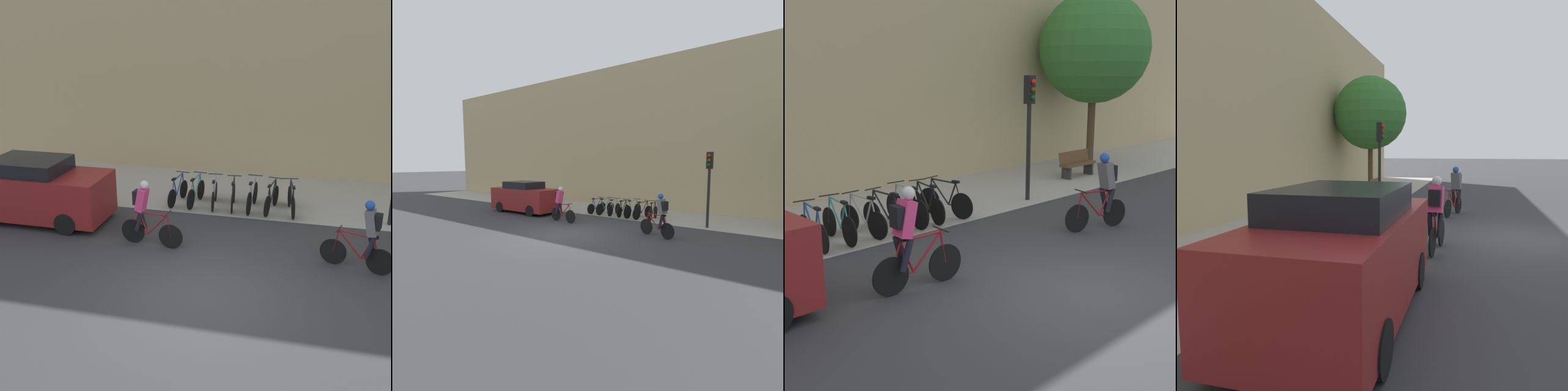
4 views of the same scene
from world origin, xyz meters
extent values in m
plane|color=#333335|center=(0.00, 0.00, 0.00)|extent=(200.00, 200.00, 0.00)
cube|color=#A39E93|center=(0.00, 6.75, 0.00)|extent=(44.00, 4.50, 0.01)
cube|color=tan|center=(0.00, 9.30, 4.77)|extent=(44.00, 0.60, 9.55)
cylinder|color=black|center=(-1.32, 2.01, 0.33)|extent=(0.66, 0.10, 0.66)
cylinder|color=black|center=(-2.38, 2.12, 0.33)|extent=(0.66, 0.10, 0.66)
cylinder|color=maroon|center=(-1.68, 2.05, 0.61)|extent=(0.59, 0.10, 0.62)
cylinder|color=maroon|center=(-2.07, 2.09, 0.60)|extent=(0.27, 0.07, 0.58)
cylinder|color=maroon|center=(-1.80, 2.06, 0.89)|extent=(0.79, 0.12, 0.07)
cylinder|color=maroon|center=(-2.17, 2.10, 0.32)|extent=(0.43, 0.07, 0.05)
cylinder|color=maroon|center=(-2.29, 2.11, 0.60)|extent=(0.22, 0.05, 0.56)
cylinder|color=maroon|center=(-1.36, 2.02, 0.62)|extent=(0.12, 0.05, 0.59)
cylinder|color=black|center=(-1.40, 2.02, 0.95)|extent=(0.07, 0.46, 0.03)
cube|color=black|center=(-2.19, 2.10, 0.92)|extent=(0.21, 0.10, 0.06)
cube|color=#DB3875|center=(-2.09, 2.09, 1.25)|extent=(0.35, 0.35, 0.63)
sphere|color=silver|center=(-2.01, 2.08, 1.66)|extent=(0.24, 0.24, 0.22)
cylinder|color=black|center=(-2.15, 1.99, 0.67)|extent=(0.28, 0.14, 0.56)
cylinder|color=black|center=(-2.13, 2.21, 0.67)|extent=(0.25, 0.13, 0.56)
cube|color=black|center=(-2.23, 2.11, 1.30)|extent=(0.17, 0.27, 0.36)
cylinder|color=black|center=(2.72, 2.14, 0.32)|extent=(0.63, 0.22, 0.64)
cylinder|color=black|center=(3.77, 1.83, 0.32)|extent=(0.63, 0.22, 0.64)
cylinder|color=maroon|center=(3.08, 2.03, 0.60)|extent=(0.58, 0.21, 0.62)
cylinder|color=maroon|center=(3.47, 1.92, 0.59)|extent=(0.28, 0.12, 0.58)
cylinder|color=maroon|center=(3.20, 2.00, 0.89)|extent=(0.79, 0.27, 0.07)
cylinder|color=maroon|center=(3.56, 1.89, 0.31)|extent=(0.43, 0.16, 0.05)
cylinder|color=maroon|center=(3.68, 1.85, 0.60)|extent=(0.23, 0.10, 0.56)
cylinder|color=maroon|center=(2.77, 2.12, 0.61)|extent=(0.13, 0.07, 0.59)
cylinder|color=black|center=(2.81, 2.11, 0.94)|extent=(0.16, 0.45, 0.03)
cube|color=black|center=(3.58, 1.88, 0.91)|extent=(0.21, 0.13, 0.06)
cube|color=#5B5B60|center=(3.49, 1.91, 1.24)|extent=(0.40, 0.40, 0.63)
sphere|color=#1E47AD|center=(3.41, 1.93, 1.65)|extent=(0.27, 0.27, 0.22)
cylinder|color=black|center=(3.57, 2.00, 0.67)|extent=(0.29, 0.18, 0.56)
cylinder|color=black|center=(3.50, 1.79, 0.67)|extent=(0.26, 0.17, 0.56)
cube|color=black|center=(3.62, 1.87, 1.29)|extent=(0.21, 0.29, 0.36)
cylinder|color=black|center=(-1.99, 5.79, 0.30)|extent=(0.11, 0.60, 0.60)
cylinder|color=black|center=(-2.11, 4.81, 0.30)|extent=(0.11, 0.60, 0.60)
cylinder|color=#1E478C|center=(-2.03, 5.46, 0.58)|extent=(0.11, 0.54, 0.62)
cylinder|color=#1E478C|center=(-2.08, 5.09, 0.57)|extent=(0.07, 0.26, 0.58)
cylinder|color=#1E478C|center=(-2.05, 5.35, 0.87)|extent=(0.13, 0.73, 0.07)
cylinder|color=#1E478C|center=(-2.09, 5.01, 0.29)|extent=(0.08, 0.40, 0.05)
cylinder|color=#1E478C|center=(-2.10, 4.90, 0.58)|extent=(0.06, 0.21, 0.56)
cylinder|color=#1E478C|center=(-2.00, 5.75, 0.59)|extent=(0.05, 0.12, 0.58)
cylinder|color=black|center=(-2.00, 5.71, 0.92)|extent=(0.46, 0.08, 0.03)
cube|color=black|center=(-2.09, 4.99, 0.89)|extent=(0.10, 0.21, 0.06)
cylinder|color=black|center=(-1.41, 5.79, 0.33)|extent=(0.10, 0.65, 0.65)
cylinder|color=black|center=(-1.50, 4.81, 0.33)|extent=(0.10, 0.65, 0.65)
cylinder|color=teal|center=(-1.44, 5.46, 0.61)|extent=(0.09, 0.55, 0.62)
cylinder|color=teal|center=(-1.47, 5.09, 0.59)|extent=(0.06, 0.26, 0.58)
cylinder|color=teal|center=(-1.45, 5.35, 0.89)|extent=(0.11, 0.73, 0.07)
cylinder|color=teal|center=(-1.48, 5.00, 0.32)|extent=(0.07, 0.40, 0.05)
cylinder|color=teal|center=(-1.49, 4.90, 0.60)|extent=(0.05, 0.21, 0.56)
cylinder|color=teal|center=(-1.41, 5.75, 0.62)|extent=(0.05, 0.12, 0.58)
cylinder|color=black|center=(-1.41, 5.71, 0.95)|extent=(0.46, 0.07, 0.03)
cube|color=black|center=(-1.48, 4.98, 0.92)|extent=(0.10, 0.21, 0.06)
cylinder|color=black|center=(-0.90, 5.78, 0.31)|extent=(0.10, 0.63, 0.63)
cylinder|color=black|center=(-0.80, 4.82, 0.31)|extent=(0.10, 0.63, 0.63)
cylinder|color=#99999E|center=(-0.87, 5.45, 0.60)|extent=(0.10, 0.53, 0.62)
cylinder|color=#99999E|center=(-0.83, 5.10, 0.58)|extent=(0.07, 0.25, 0.58)
cylinder|color=#99999E|center=(-0.86, 5.35, 0.88)|extent=(0.12, 0.71, 0.07)
cylinder|color=#99999E|center=(-0.82, 5.01, 0.31)|extent=(0.07, 0.39, 0.05)
cylinder|color=#99999E|center=(-0.81, 4.91, 0.59)|extent=(0.05, 0.21, 0.56)
cylinder|color=#99999E|center=(-0.90, 5.74, 0.60)|extent=(0.05, 0.12, 0.58)
cylinder|color=black|center=(-0.90, 5.70, 0.93)|extent=(0.46, 0.08, 0.03)
cube|color=black|center=(-0.82, 4.99, 0.90)|extent=(0.10, 0.21, 0.06)
cylinder|color=black|center=(-0.30, 5.79, 0.30)|extent=(0.10, 0.60, 0.60)
cylinder|color=black|center=(-0.20, 4.81, 0.30)|extent=(0.10, 0.60, 0.60)
cylinder|color=black|center=(-0.27, 5.46, 0.58)|extent=(0.09, 0.54, 0.62)
cylinder|color=black|center=(-0.23, 5.09, 0.57)|extent=(0.07, 0.26, 0.58)
cylinder|color=black|center=(-0.26, 5.35, 0.87)|extent=(0.11, 0.73, 0.07)
cylinder|color=black|center=(-0.22, 5.01, 0.29)|extent=(0.07, 0.39, 0.05)
cylinder|color=black|center=(-0.21, 4.90, 0.58)|extent=(0.05, 0.21, 0.56)
cylinder|color=black|center=(-0.30, 5.75, 0.59)|extent=(0.05, 0.12, 0.58)
cylinder|color=black|center=(-0.29, 5.71, 0.92)|extent=(0.46, 0.07, 0.03)
cube|color=black|center=(-0.22, 4.99, 0.89)|extent=(0.10, 0.21, 0.06)
cylinder|color=black|center=(0.37, 5.81, 0.36)|extent=(0.07, 0.72, 0.71)
cylinder|color=black|center=(0.32, 4.79, 0.36)|extent=(0.07, 0.72, 0.71)
cylinder|color=#99999E|center=(0.35, 5.46, 0.64)|extent=(0.07, 0.57, 0.62)
cylinder|color=#99999E|center=(0.33, 5.08, 0.62)|extent=(0.05, 0.26, 0.58)
cylinder|color=#99999E|center=(0.35, 5.35, 0.92)|extent=(0.08, 0.76, 0.07)
cylinder|color=#99999E|center=(0.33, 4.99, 0.35)|extent=(0.05, 0.41, 0.05)
cylinder|color=#99999E|center=(0.32, 4.88, 0.63)|extent=(0.04, 0.22, 0.56)
cylinder|color=#99999E|center=(0.37, 5.77, 0.65)|extent=(0.04, 0.12, 0.59)
cylinder|color=black|center=(0.37, 5.73, 0.98)|extent=(0.46, 0.05, 0.03)
cube|color=black|center=(0.33, 4.97, 0.95)|extent=(0.09, 0.20, 0.06)
cylinder|color=black|center=(1.03, 5.81, 0.32)|extent=(0.14, 0.64, 0.64)
cylinder|color=black|center=(0.86, 4.79, 0.32)|extent=(0.14, 0.64, 0.64)
cylinder|color=black|center=(0.97, 5.46, 0.60)|extent=(0.13, 0.57, 0.62)
cylinder|color=black|center=(0.91, 5.08, 0.59)|extent=(0.08, 0.27, 0.58)
cylinder|color=black|center=(0.95, 5.35, 0.89)|extent=(0.16, 0.77, 0.07)
cylinder|color=black|center=(0.90, 4.99, 0.31)|extent=(0.10, 0.42, 0.05)
cylinder|color=black|center=(0.88, 4.88, 0.60)|extent=(0.07, 0.22, 0.56)
cylinder|color=black|center=(1.02, 5.77, 0.61)|extent=(0.05, 0.12, 0.59)
cylinder|color=black|center=(1.02, 5.73, 0.94)|extent=(0.46, 0.10, 0.03)
cube|color=black|center=(0.89, 4.97, 0.91)|extent=(0.11, 0.21, 0.06)
cylinder|color=black|center=(1.46, 5.82, 0.33)|extent=(0.14, 0.66, 0.66)
cylinder|color=black|center=(1.63, 4.78, 0.33)|extent=(0.14, 0.66, 0.66)
cylinder|color=black|center=(1.52, 5.46, 0.61)|extent=(0.13, 0.57, 0.62)
cylinder|color=black|center=(1.58, 5.08, 0.60)|extent=(0.08, 0.27, 0.58)
cylinder|color=black|center=(1.54, 5.35, 0.89)|extent=(0.17, 0.77, 0.07)
cylinder|color=black|center=(1.60, 4.99, 0.32)|extent=(0.10, 0.42, 0.05)
cylinder|color=black|center=(1.62, 4.87, 0.60)|extent=(0.07, 0.22, 0.56)
cylinder|color=black|center=(1.47, 5.78, 0.62)|extent=(0.06, 0.12, 0.59)
cylinder|color=black|center=(1.47, 5.73, 0.95)|extent=(0.46, 0.10, 0.03)
cube|color=black|center=(1.60, 4.97, 0.92)|extent=(0.11, 0.21, 0.06)
cylinder|color=black|center=(4.38, 5.01, 1.73)|extent=(0.12, 0.12, 3.46)
cube|color=black|center=(4.38, 5.01, 3.08)|extent=(0.26, 0.20, 0.76)
sphere|color=red|center=(4.38, 4.88, 3.28)|extent=(0.15, 0.15, 0.15)
sphere|color=#4C380A|center=(4.38, 4.88, 3.08)|extent=(0.15, 0.15, 0.15)
sphere|color=#0C4719|center=(4.38, 4.88, 2.87)|extent=(0.15, 0.15, 0.15)
cube|color=maroon|center=(-5.70, 2.99, 0.81)|extent=(4.30, 1.78, 1.27)
cube|color=black|center=(-5.81, 2.99, 1.65)|extent=(2.06, 1.57, 0.40)
cylinder|color=black|center=(-4.37, 2.17, 0.31)|extent=(0.62, 0.20, 0.62)
cylinder|color=black|center=(-4.37, 3.81, 0.31)|extent=(0.62, 0.20, 0.62)
cylinder|color=black|center=(-7.03, 2.17, 0.31)|extent=(0.62, 0.20, 0.62)
cylinder|color=black|center=(-7.03, 3.81, 0.31)|extent=(0.62, 0.20, 0.62)
camera|label=1|loc=(2.05, -8.99, 5.58)|focal=45.00mm
camera|label=2|loc=(8.28, -9.30, 2.95)|focal=28.00mm
camera|label=3|loc=(-7.15, -4.75, 3.55)|focal=50.00mm
camera|label=4|loc=(-10.64, 1.26, 2.34)|focal=35.00mm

